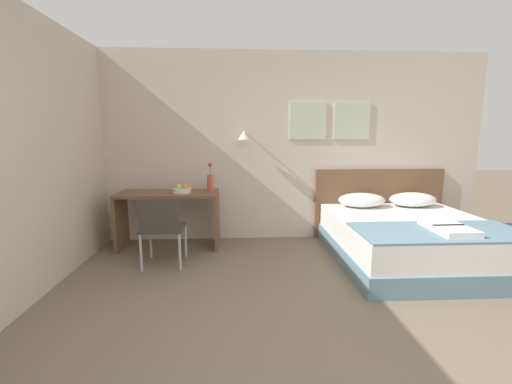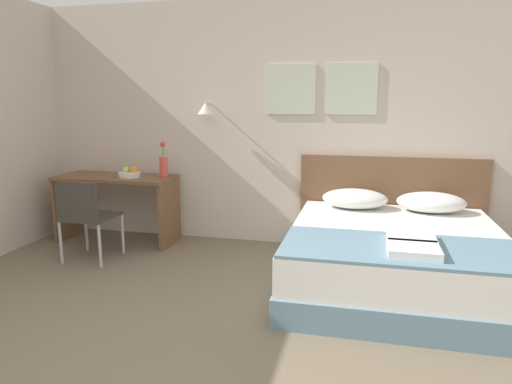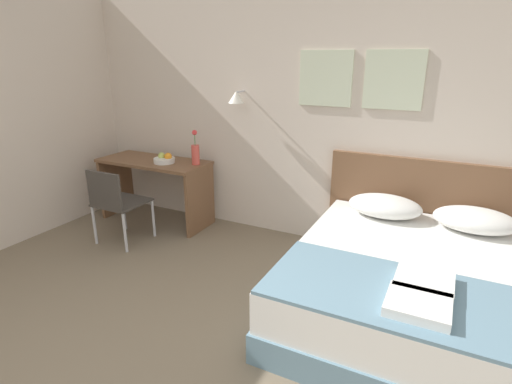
{
  "view_description": "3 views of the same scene",
  "coord_description": "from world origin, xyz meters",
  "px_view_note": "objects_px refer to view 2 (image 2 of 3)",
  "views": [
    {
      "loc": [
        -0.63,
        -1.98,
        1.51
      ],
      "look_at": [
        -0.42,
        2.11,
        0.82
      ],
      "focal_mm": 24.0,
      "sensor_mm": 36.0,
      "label": 1
    },
    {
      "loc": [
        1.14,
        -2.01,
        1.57
      ],
      "look_at": [
        0.32,
        1.42,
        0.87
      ],
      "focal_mm": 32.0,
      "sensor_mm": 36.0,
      "label": 2
    },
    {
      "loc": [
        1.55,
        -0.97,
        1.89
      ],
      "look_at": [
        0.02,
        2.06,
        0.74
      ],
      "focal_mm": 28.0,
      "sensor_mm": 36.0,
      "label": 3
    }
  ],
  "objects_px": {
    "headboard": "(390,205)",
    "fruit_bowl": "(130,173)",
    "desk_chair": "(85,213)",
    "flower_vase": "(163,165)",
    "desk": "(117,195)",
    "throw_blanket": "(401,249)",
    "folded_towel_mid_bed": "(413,250)",
    "folded_towel_near_foot": "(411,239)",
    "pillow_left": "(355,199)",
    "pillow_right": "(431,202)",
    "bed": "(394,259)"
  },
  "relations": [
    {
      "from": "desk",
      "to": "pillow_right",
      "type": "bearing_deg",
      "value": 0.75
    },
    {
      "from": "pillow_right",
      "to": "fruit_bowl",
      "type": "relative_size",
      "value": 2.69
    },
    {
      "from": "throw_blanket",
      "to": "desk",
      "type": "bearing_deg",
      "value": 157.48
    },
    {
      "from": "desk_chair",
      "to": "pillow_right",
      "type": "bearing_deg",
      "value": 12.65
    },
    {
      "from": "folded_towel_mid_bed",
      "to": "fruit_bowl",
      "type": "bearing_deg",
      "value": 154.85
    },
    {
      "from": "pillow_left",
      "to": "flower_vase",
      "type": "xyz_separation_m",
      "value": [
        -2.07,
        0.02,
        0.27
      ]
    },
    {
      "from": "pillow_left",
      "to": "throw_blanket",
      "type": "bearing_deg",
      "value": -74.25
    },
    {
      "from": "desk_chair",
      "to": "flower_vase",
      "type": "relative_size",
      "value": 2.12
    },
    {
      "from": "flower_vase",
      "to": "folded_towel_near_foot",
      "type": "bearing_deg",
      "value": -24.96
    },
    {
      "from": "folded_towel_mid_bed",
      "to": "flower_vase",
      "type": "height_order",
      "value": "flower_vase"
    },
    {
      "from": "bed",
      "to": "flower_vase",
      "type": "relative_size",
      "value": 5.05
    },
    {
      "from": "folded_towel_near_foot",
      "to": "fruit_bowl",
      "type": "height_order",
      "value": "fruit_bowl"
    },
    {
      "from": "fruit_bowl",
      "to": "pillow_right",
      "type": "bearing_deg",
      "value": 1.37
    },
    {
      "from": "desk_chair",
      "to": "folded_towel_near_foot",
      "type": "bearing_deg",
      "value": -7.7
    },
    {
      "from": "pillow_right",
      "to": "folded_towel_mid_bed",
      "type": "bearing_deg",
      "value": -101.66
    },
    {
      "from": "desk",
      "to": "fruit_bowl",
      "type": "relative_size",
      "value": 5.49
    },
    {
      "from": "folded_towel_near_foot",
      "to": "throw_blanket",
      "type": "bearing_deg",
      "value": -119.03
    },
    {
      "from": "desk_chair",
      "to": "bed",
      "type": "bearing_deg",
      "value": 0.45
    },
    {
      "from": "desk",
      "to": "headboard",
      "type": "bearing_deg",
      "value": 6.39
    },
    {
      "from": "throw_blanket",
      "to": "desk_chair",
      "type": "bearing_deg",
      "value": 169.5
    },
    {
      "from": "desk",
      "to": "folded_towel_mid_bed",
      "type": "bearing_deg",
      "value": -24.23
    },
    {
      "from": "folded_towel_near_foot",
      "to": "flower_vase",
      "type": "bearing_deg",
      "value": 155.04
    },
    {
      "from": "pillow_right",
      "to": "folded_towel_mid_bed",
      "type": "height_order",
      "value": "pillow_right"
    },
    {
      "from": "headboard",
      "to": "flower_vase",
      "type": "bearing_deg",
      "value": -173.68
    },
    {
      "from": "pillow_right",
      "to": "desk_chair",
      "type": "height_order",
      "value": "desk_chair"
    },
    {
      "from": "bed",
      "to": "pillow_right",
      "type": "relative_size",
      "value": 3.04
    },
    {
      "from": "pillow_right",
      "to": "flower_vase",
      "type": "relative_size",
      "value": 1.66
    },
    {
      "from": "throw_blanket",
      "to": "desk_chair",
      "type": "xyz_separation_m",
      "value": [
        -2.94,
        0.54,
        -0.04
      ]
    },
    {
      "from": "bed",
      "to": "throw_blanket",
      "type": "xyz_separation_m",
      "value": [
        0.0,
        -0.57,
        0.27
      ]
    },
    {
      "from": "folded_towel_mid_bed",
      "to": "headboard",
      "type": "bearing_deg",
      "value": 92.3
    },
    {
      "from": "folded_towel_near_foot",
      "to": "desk_chair",
      "type": "bearing_deg",
      "value": 172.3
    },
    {
      "from": "folded_towel_mid_bed",
      "to": "desk_chair",
      "type": "bearing_deg",
      "value": 167.23
    },
    {
      "from": "bed",
      "to": "headboard",
      "type": "distance_m",
      "value": 1.04
    },
    {
      "from": "headboard",
      "to": "fruit_bowl",
      "type": "relative_size",
      "value": 7.9
    },
    {
      "from": "folded_towel_near_foot",
      "to": "fruit_bowl",
      "type": "distance_m",
      "value": 3.07
    },
    {
      "from": "desk",
      "to": "desk_chair",
      "type": "height_order",
      "value": "desk_chair"
    },
    {
      "from": "pillow_left",
      "to": "desk_chair",
      "type": "height_order",
      "value": "desk_chair"
    },
    {
      "from": "headboard",
      "to": "pillow_left",
      "type": "relative_size",
      "value": 2.93
    },
    {
      "from": "throw_blanket",
      "to": "folded_towel_mid_bed",
      "type": "distance_m",
      "value": 0.16
    },
    {
      "from": "desk",
      "to": "throw_blanket",
      "type": "bearing_deg",
      "value": -22.52
    },
    {
      "from": "bed",
      "to": "flower_vase",
      "type": "bearing_deg",
      "value": 163.12
    },
    {
      "from": "headboard",
      "to": "folded_towel_mid_bed",
      "type": "distance_m",
      "value": 1.71
    },
    {
      "from": "desk_chair",
      "to": "flower_vase",
      "type": "height_order",
      "value": "flower_vase"
    },
    {
      "from": "throw_blanket",
      "to": "fruit_bowl",
      "type": "relative_size",
      "value": 7.17
    },
    {
      "from": "flower_vase",
      "to": "folded_towel_mid_bed",
      "type": "bearing_deg",
      "value": -29.95
    },
    {
      "from": "bed",
      "to": "throw_blanket",
      "type": "distance_m",
      "value": 0.63
    },
    {
      "from": "bed",
      "to": "pillow_left",
      "type": "height_order",
      "value": "pillow_left"
    },
    {
      "from": "fruit_bowl",
      "to": "flower_vase",
      "type": "bearing_deg",
      "value": 14.96
    },
    {
      "from": "bed",
      "to": "fruit_bowl",
      "type": "distance_m",
      "value": 2.92
    },
    {
      "from": "folded_towel_near_foot",
      "to": "flower_vase",
      "type": "distance_m",
      "value": 2.79
    }
  ]
}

